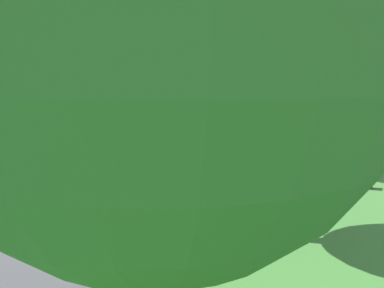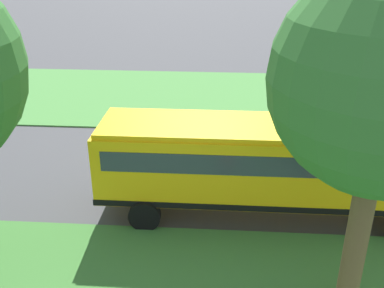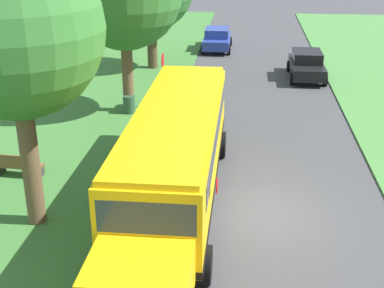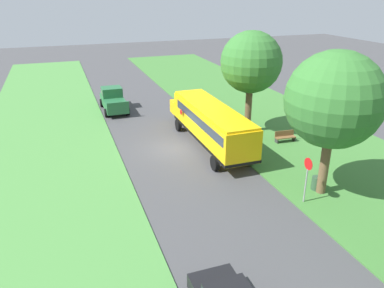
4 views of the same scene
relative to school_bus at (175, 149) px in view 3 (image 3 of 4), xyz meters
name	(u,v)px [view 3 (image 3 of 4)]	position (x,y,z in m)	size (l,w,h in m)	color
ground_plane	(263,213)	(2.77, -0.32, -1.92)	(120.00, 120.00, 0.00)	#424244
school_bus	(175,149)	(0.00, 0.00, 0.00)	(2.85, 12.42, 3.16)	yellow
car_black_nearest	(307,63)	(5.57, 15.82, -1.05)	(2.02, 4.40, 1.56)	black
car_blue_middle	(217,38)	(-0.03, 22.72, -1.05)	(2.02, 4.40, 1.56)	#283D93
oak_tree_beside_bus	(14,27)	(-3.92, -1.68, 3.96)	(4.79, 4.79, 8.20)	brown
stop_sign	(163,74)	(-1.83, 9.39, -0.19)	(0.08, 0.68, 2.74)	gray
park_bench	(20,165)	(-5.73, 1.36, -1.45)	(1.63, 0.61, 0.92)	brown
trash_bin	(129,105)	(-3.32, 8.45, -1.47)	(0.56, 0.56, 0.90)	#2D4C33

